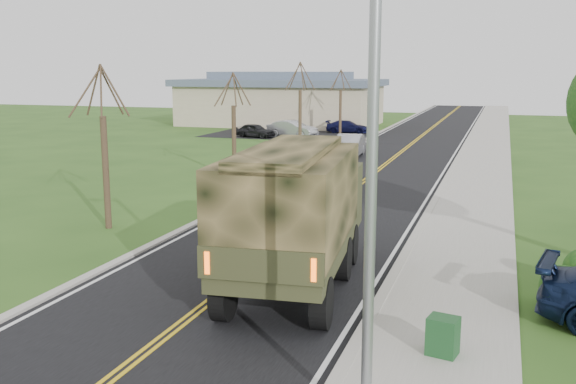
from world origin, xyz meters
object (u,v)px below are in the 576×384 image
at_px(utility_box_near, 443,336).
at_px(military_truck, 296,206).
at_px(suv_champagne, 307,175).
at_px(sedan_silver, 349,146).

bearing_deg(utility_box_near, military_truck, 153.84).
distance_m(military_truck, suv_champagne, 15.27).
bearing_deg(suv_champagne, utility_box_near, -57.34).
relative_size(military_truck, suv_champagne, 1.76).
relative_size(sedan_silver, utility_box_near, 5.80).
height_order(suv_champagne, sedan_silver, sedan_silver).
height_order(military_truck, utility_box_near, military_truck).
bearing_deg(sedan_silver, utility_box_near, -76.72).
distance_m(sedan_silver, utility_box_near, 31.15).
distance_m(military_truck, sedan_silver, 27.03).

